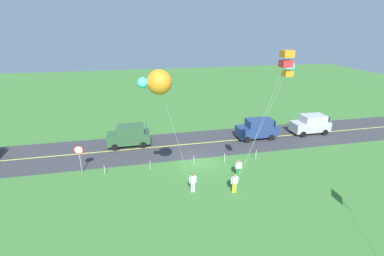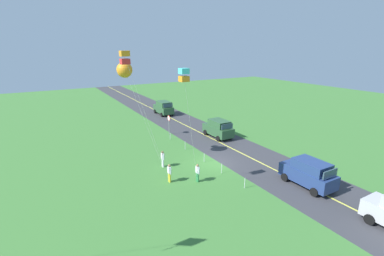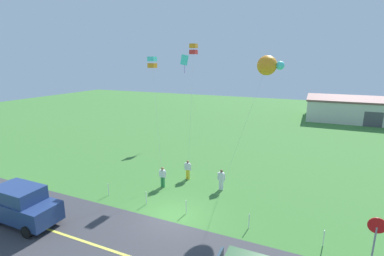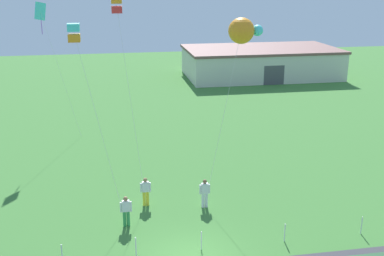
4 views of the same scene
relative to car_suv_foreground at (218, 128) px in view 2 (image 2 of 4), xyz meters
The scene contains 18 objects.
ground_plane 8.19m from the car_suv_foreground, 141.72° to the left, with size 120.00×120.00×0.10m, color #3D7533.
asphalt_road 6.55m from the car_suv_foreground, behind, with size 120.00×7.00×0.00m, color #38383D.
road_centre_stripe 6.54m from the car_suv_foreground, behind, with size 120.00×0.16×0.00m, color #E5E04C.
car_suv_foreground is the anchor object (origin of this frame).
car_parked_west_near 14.06m from the car_suv_foreground, behind, with size 4.40×2.12×2.24m.
car_parked_east_far 14.55m from the car_suv_foreground, ahead, with size 4.40×2.12×2.24m.
stop_sign 6.42m from the car_suv_foreground, 50.40° to the left, with size 0.76×0.08×2.56m.
person_adult_near 13.08m from the car_suv_foreground, 126.48° to the left, with size 0.58×0.22×1.60m.
person_adult_companion 10.84m from the car_suv_foreground, 115.79° to the left, with size 0.58×0.22×1.60m.
person_child_watcher 12.28m from the car_suv_foreground, 136.53° to the left, with size 0.58×0.22×1.60m.
kite_red_low 18.81m from the car_suv_foreground, 122.20° to the left, with size 1.28×3.70×10.74m.
kite_blue_mid 14.61m from the car_suv_foreground, 100.46° to the left, with size 3.62×3.07×9.71m.
kite_yellow_high 17.28m from the car_suv_foreground, 135.45° to the left, with size 2.29×2.58×9.65m.
fence_post_0 13.10m from the car_suv_foreground, 154.08° to the left, with size 0.05×0.05×0.90m, color silver.
fence_post_1 10.37m from the car_suv_foreground, 146.42° to the left, with size 0.05×0.05×0.90m, color silver.
fence_post_2 8.10m from the car_suv_foreground, 134.85° to the left, with size 0.05×0.05×0.90m, color silver.
fence_post_3 6.02m from the car_suv_foreground, 107.04° to the left, with size 0.05×0.05×0.90m, color silver.
fence_post_4 6.13m from the car_suv_foreground, 69.86° to the left, with size 0.05×0.05×0.90m, color silver.
Camera 2 is at (-20.29, 14.21, 10.96)m, focal length 25.39 mm.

